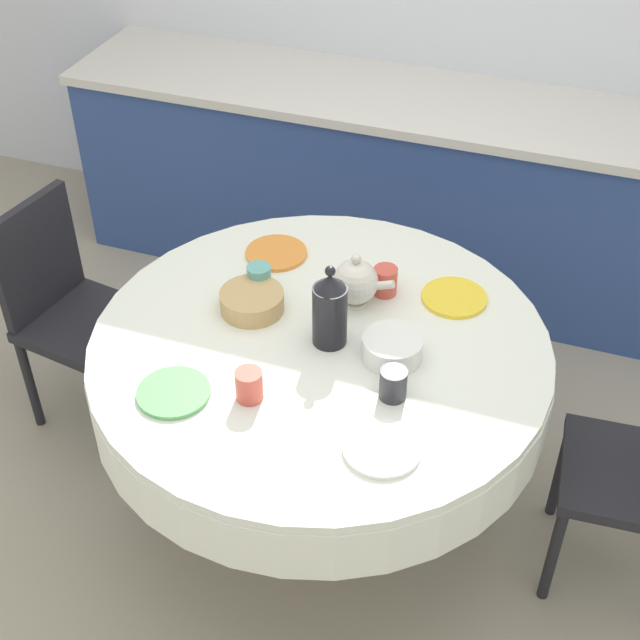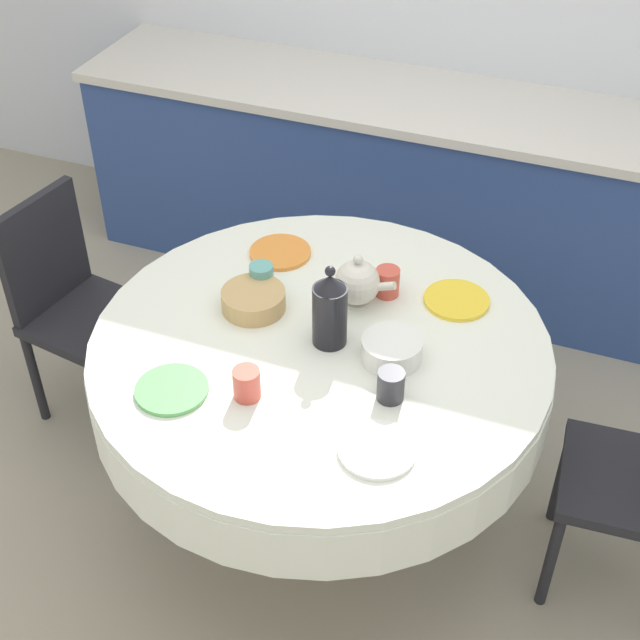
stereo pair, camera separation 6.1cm
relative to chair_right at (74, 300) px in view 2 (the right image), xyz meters
The scene contains 16 objects.
ground_plane 1.17m from the chair_right, ahead, with size 12.00×12.00×0.00m, color #9E937F.
kitchen_counter 1.67m from the chair_right, 51.55° to the left, with size 3.24×0.64×0.89m.
dining_table 1.06m from the chair_right, ahead, with size 1.42×1.42×0.76m.
chair_right is the anchor object (origin of this frame).
plate_near_left 0.93m from the chair_right, 35.96° to the right, with size 0.21×0.21×0.01m, color #5BA85B.
cup_near_left 1.09m from the chair_right, 26.50° to the right, with size 0.08×0.08×0.10m, color #CC4C3D.
plate_near_right 1.47m from the chair_right, 21.67° to the right, with size 0.21×0.21×0.01m, color white.
cup_near_right 1.39m from the chair_right, 13.94° to the right, with size 0.08×0.08×0.10m, color #28282D.
plate_far_left 0.82m from the chair_right, 15.99° to the left, with size 0.21×0.21×0.01m, color orange.
cup_far_left 0.83m from the chair_right, ahead, with size 0.08×0.08×0.10m, color #5BA39E.
plate_far_right 1.41m from the chair_right, ahead, with size 0.21×0.21×0.01m, color yellow.
cup_far_right 1.20m from the chair_right, ahead, with size 0.08×0.08×0.10m, color #CC4C3D.
coffee_carafe 1.14m from the chair_right, ahead, with size 0.11×0.11×0.28m.
teapot 1.14m from the chair_right, ahead, with size 0.20×0.15×0.19m.
bread_basket 0.84m from the chair_right, ahead, with size 0.20×0.20×0.07m, color tan.
fruit_bowl 1.31m from the chair_right, ahead, with size 0.18×0.18×0.07m, color silver.
Camera 2 is at (0.74, -1.92, 2.53)m, focal length 50.00 mm.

